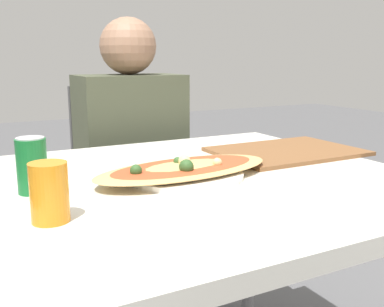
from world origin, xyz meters
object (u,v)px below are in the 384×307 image
at_px(chair_far_seated, 124,183).
at_px(soda_can, 32,165).
at_px(dining_table, 199,204).
at_px(person_seated, 132,143).
at_px(pizza_main, 184,170).
at_px(drink_glass, 49,192).

bearing_deg(chair_far_seated, soda_can, 58.49).
bearing_deg(dining_table, person_seated, 83.39).
distance_m(dining_table, pizza_main, 0.10).
bearing_deg(drink_glass, person_seated, 61.01).
bearing_deg(person_seated, soda_can, 54.17).
relative_size(dining_table, chair_far_seated, 1.13).
height_order(person_seated, soda_can, person_seated).
xyz_separation_m(person_seated, pizza_main, (-0.12, -0.71, 0.06)).
bearing_deg(drink_glass, soda_can, 89.55).
xyz_separation_m(dining_table, drink_glass, (-0.40, -0.16, 0.13)).
distance_m(chair_far_seated, pizza_main, 0.87).
bearing_deg(person_seated, chair_far_seated, -90.00).
bearing_deg(pizza_main, dining_table, -1.95).
relative_size(person_seated, pizza_main, 2.43).
distance_m(chair_far_seated, drink_glass, 1.14).
height_order(dining_table, soda_can, soda_can).
bearing_deg(person_seated, dining_table, 83.39).
xyz_separation_m(chair_far_seated, drink_glass, (-0.48, -0.99, 0.29)).
relative_size(soda_can, drink_glass, 1.13).
xyz_separation_m(chair_far_seated, soda_can, (-0.48, -0.78, 0.30)).
relative_size(dining_table, drink_glass, 9.58).
relative_size(pizza_main, soda_can, 3.99).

